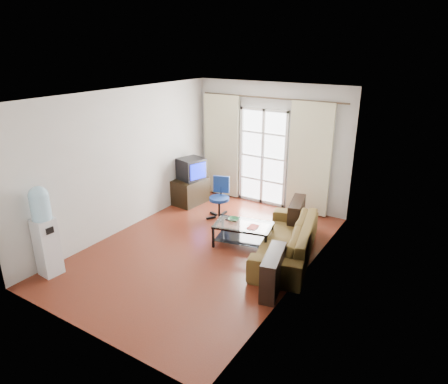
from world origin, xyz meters
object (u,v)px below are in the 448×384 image
object	(u,v)px
crt_tv	(191,169)
task_chair	(220,206)
sofa	(286,239)
tv_stand	(190,191)
water_cooler	(44,230)
coffee_table	(243,232)

from	to	relation	value
crt_tv	task_chair	size ratio (longest dim) A/B	0.74
task_chair	sofa	bearing A→B (deg)	-41.65
tv_stand	water_cooler	size ratio (longest dim) A/B	0.53
sofa	task_chair	size ratio (longest dim) A/B	2.65
tv_stand	task_chair	xyz separation A→B (m)	(1.00, -0.32, -0.03)
tv_stand	task_chair	distance (m)	1.05
crt_tv	water_cooler	world-z (taller)	water_cooler
water_cooler	sofa	bearing A→B (deg)	44.69
coffee_table	tv_stand	xyz separation A→B (m)	(-2.03, 1.14, 0.02)
coffee_table	water_cooler	size ratio (longest dim) A/B	0.76
sofa	coffee_table	xyz separation A→B (m)	(-0.82, -0.04, -0.05)
sofa	crt_tv	xyz separation A→B (m)	(-2.85, 1.14, 0.50)
tv_stand	crt_tv	distance (m)	0.53
coffee_table	crt_tv	world-z (taller)	crt_tv
sofa	water_cooler	bearing A→B (deg)	-63.10
sofa	water_cooler	xyz separation A→B (m)	(-2.94, -2.50, 0.46)
sofa	crt_tv	size ratio (longest dim) A/B	3.59
sofa	coffee_table	size ratio (longest dim) A/B	2.03
coffee_table	water_cooler	distance (m)	3.28
crt_tv	tv_stand	bearing A→B (deg)	-74.80
coffee_table	crt_tv	size ratio (longest dim) A/B	1.77
tv_stand	crt_tv	bearing A→B (deg)	94.15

